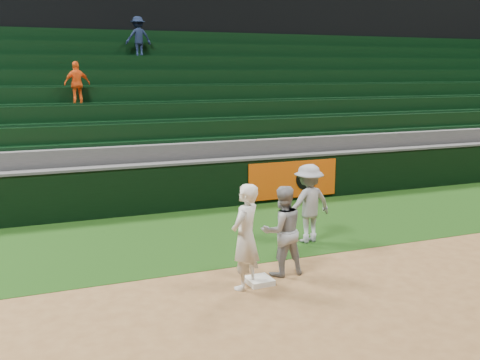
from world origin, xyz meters
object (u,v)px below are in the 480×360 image
first_base (259,281)px  baserunner (282,231)px  first_baseman (245,237)px  base_coach (308,203)px

first_base → baserunner: baserunner is taller
first_base → first_baseman: size_ratio=0.23×
first_baseman → base_coach: first_baseman is taller
baserunner → base_coach: base_coach is taller
first_baseman → baserunner: size_ratio=1.10×
base_coach → first_baseman: bearing=32.1°
baserunner → base_coach: bearing=-132.6°
base_coach → baserunner: bearing=40.3°
first_base → base_coach: bearing=42.8°
first_baseman → base_coach: 2.74m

